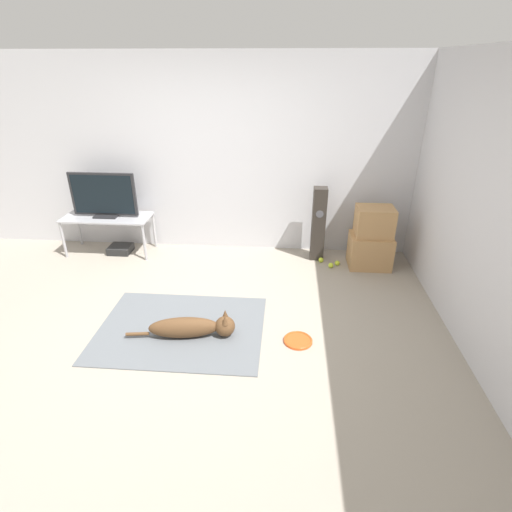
{
  "coord_description": "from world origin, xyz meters",
  "views": [
    {
      "loc": [
        0.92,
        -3.14,
        2.41
      ],
      "look_at": [
        0.6,
        0.86,
        0.45
      ],
      "focal_mm": 28.0,
      "sensor_mm": 36.0,
      "label": 1
    }
  ],
  "objects_px": {
    "tv": "(103,196)",
    "tennis_ball_loose_on_carpet": "(331,265)",
    "cardboard_box_upper": "(374,222)",
    "tennis_ball_by_boxes": "(337,263)",
    "tv_stand": "(108,221)",
    "frisbee": "(298,340)",
    "tennis_ball_near_speaker": "(321,260)",
    "floor_speaker": "(318,224)",
    "game_console": "(121,249)",
    "cardboard_box_lower": "(370,251)",
    "dog": "(194,327)"
  },
  "relations": [
    {
      "from": "tennis_ball_by_boxes",
      "to": "frisbee",
      "type": "bearing_deg",
      "value": -108.15
    },
    {
      "from": "tv_stand",
      "to": "tv",
      "type": "xyz_separation_m",
      "value": [
        0.0,
        0.0,
        0.35
      ]
    },
    {
      "from": "frisbee",
      "to": "tv_stand",
      "type": "distance_m",
      "value": 3.18
    },
    {
      "from": "tv",
      "to": "tennis_ball_by_boxes",
      "type": "height_order",
      "value": "tv"
    },
    {
      "from": "tv",
      "to": "frisbee",
      "type": "bearing_deg",
      "value": -35.19
    },
    {
      "from": "cardboard_box_upper",
      "to": "tv",
      "type": "distance_m",
      "value": 3.53
    },
    {
      "from": "cardboard_box_lower",
      "to": "tv",
      "type": "xyz_separation_m",
      "value": [
        -3.51,
        0.15,
        0.61
      ]
    },
    {
      "from": "tv_stand",
      "to": "frisbee",
      "type": "bearing_deg",
      "value": -35.15
    },
    {
      "from": "cardboard_box_lower",
      "to": "frisbee",
      "type": "bearing_deg",
      "value": -119.43
    },
    {
      "from": "frisbee",
      "to": "tennis_ball_near_speaker",
      "type": "distance_m",
      "value": 1.74
    },
    {
      "from": "cardboard_box_upper",
      "to": "tennis_ball_by_boxes",
      "type": "distance_m",
      "value": 0.71
    },
    {
      "from": "cardboard_box_lower",
      "to": "floor_speaker",
      "type": "bearing_deg",
      "value": 165.57
    },
    {
      "from": "tennis_ball_by_boxes",
      "to": "game_console",
      "type": "xyz_separation_m",
      "value": [
        -2.99,
        0.16,
        0.02
      ]
    },
    {
      "from": "tv",
      "to": "tennis_ball_by_boxes",
      "type": "bearing_deg",
      "value": -3.29
    },
    {
      "from": "frisbee",
      "to": "tennis_ball_loose_on_carpet",
      "type": "relative_size",
      "value": 4.2
    },
    {
      "from": "game_console",
      "to": "tv",
      "type": "bearing_deg",
      "value": 173.19
    },
    {
      "from": "tv",
      "to": "cardboard_box_lower",
      "type": "bearing_deg",
      "value": -2.39
    },
    {
      "from": "dog",
      "to": "tv_stand",
      "type": "height_order",
      "value": "tv_stand"
    },
    {
      "from": "dog",
      "to": "frisbee",
      "type": "xyz_separation_m",
      "value": [
        1.0,
        0.01,
        -0.1
      ]
    },
    {
      "from": "dog",
      "to": "cardboard_box_lower",
      "type": "xyz_separation_m",
      "value": [
        1.94,
        1.68,
        0.1
      ]
    },
    {
      "from": "tennis_ball_near_speaker",
      "to": "game_console",
      "type": "height_order",
      "value": "game_console"
    },
    {
      "from": "tennis_ball_near_speaker",
      "to": "dog",
      "type": "bearing_deg",
      "value": -127.75
    },
    {
      "from": "cardboard_box_lower",
      "to": "tennis_ball_by_boxes",
      "type": "xyz_separation_m",
      "value": [
        -0.4,
        -0.03,
        -0.18
      ]
    },
    {
      "from": "floor_speaker",
      "to": "tennis_ball_near_speaker",
      "type": "height_order",
      "value": "floor_speaker"
    },
    {
      "from": "tennis_ball_loose_on_carpet",
      "to": "tv_stand",
      "type": "bearing_deg",
      "value": 175.34
    },
    {
      "from": "frisbee",
      "to": "tennis_ball_by_boxes",
      "type": "distance_m",
      "value": 1.72
    },
    {
      "from": "cardboard_box_upper",
      "to": "tv",
      "type": "height_order",
      "value": "tv"
    },
    {
      "from": "cardboard_box_lower",
      "to": "cardboard_box_upper",
      "type": "height_order",
      "value": "cardboard_box_upper"
    },
    {
      "from": "dog",
      "to": "game_console",
      "type": "xyz_separation_m",
      "value": [
        -1.45,
        1.81,
        -0.07
      ]
    },
    {
      "from": "cardboard_box_upper",
      "to": "floor_speaker",
      "type": "bearing_deg",
      "value": 166.92
    },
    {
      "from": "cardboard_box_lower",
      "to": "floor_speaker",
      "type": "distance_m",
      "value": 0.74
    },
    {
      "from": "frisbee",
      "to": "tennis_ball_by_boxes",
      "type": "relative_size",
      "value": 4.2
    },
    {
      "from": "floor_speaker",
      "to": "tennis_ball_by_boxes",
      "type": "height_order",
      "value": "floor_speaker"
    },
    {
      "from": "tennis_ball_near_speaker",
      "to": "tv_stand",
      "type": "bearing_deg",
      "value": 178.07
    },
    {
      "from": "tennis_ball_by_boxes",
      "to": "tennis_ball_loose_on_carpet",
      "type": "relative_size",
      "value": 1.0
    },
    {
      "from": "frisbee",
      "to": "tv",
      "type": "distance_m",
      "value": 3.25
    },
    {
      "from": "cardboard_box_lower",
      "to": "tv",
      "type": "bearing_deg",
      "value": 177.61
    },
    {
      "from": "frisbee",
      "to": "tennis_ball_by_boxes",
      "type": "height_order",
      "value": "tennis_ball_by_boxes"
    },
    {
      "from": "cardboard_box_upper",
      "to": "game_console",
      "type": "height_order",
      "value": "cardboard_box_upper"
    },
    {
      "from": "tennis_ball_by_boxes",
      "to": "game_console",
      "type": "distance_m",
      "value": 2.99
    },
    {
      "from": "cardboard_box_upper",
      "to": "tennis_ball_near_speaker",
      "type": "bearing_deg",
      "value": 177.07
    },
    {
      "from": "frisbee",
      "to": "tennis_ball_loose_on_carpet",
      "type": "distance_m",
      "value": 1.63
    },
    {
      "from": "floor_speaker",
      "to": "frisbee",
      "type": "bearing_deg",
      "value": -98.42
    },
    {
      "from": "tennis_ball_by_boxes",
      "to": "tennis_ball_near_speaker",
      "type": "distance_m",
      "value": 0.22
    },
    {
      "from": "tennis_ball_loose_on_carpet",
      "to": "floor_speaker",
      "type": "bearing_deg",
      "value": 122.55
    },
    {
      "from": "tennis_ball_loose_on_carpet",
      "to": "tennis_ball_by_boxes",
      "type": "bearing_deg",
      "value": 38.34
    },
    {
      "from": "tv",
      "to": "tv_stand",
      "type": "bearing_deg",
      "value": -90.0
    },
    {
      "from": "tennis_ball_loose_on_carpet",
      "to": "cardboard_box_upper",
      "type": "bearing_deg",
      "value": 13.03
    },
    {
      "from": "dog",
      "to": "cardboard_box_lower",
      "type": "relative_size",
      "value": 1.98
    },
    {
      "from": "tv",
      "to": "tennis_ball_loose_on_carpet",
      "type": "bearing_deg",
      "value": -4.71
    }
  ]
}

